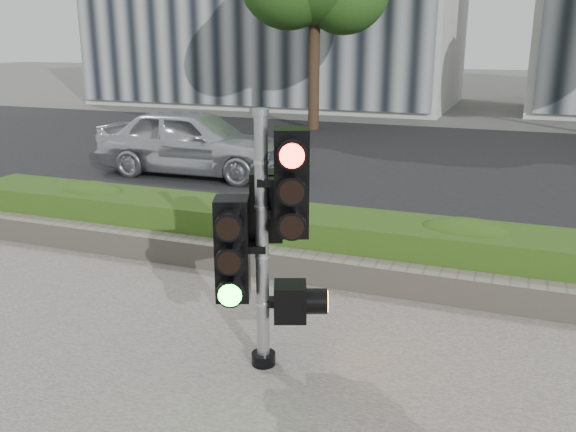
% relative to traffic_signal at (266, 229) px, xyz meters
% --- Properties ---
extents(ground, '(120.00, 120.00, 0.00)m').
position_rel_traffic_signal_xyz_m(ground, '(-0.01, 0.13, -1.33)').
color(ground, '#51514C').
rests_on(ground, ground).
extents(road, '(60.00, 13.00, 0.02)m').
position_rel_traffic_signal_xyz_m(road, '(-0.01, 10.13, -1.32)').
color(road, black).
rests_on(road, ground).
extents(curb, '(60.00, 0.25, 0.12)m').
position_rel_traffic_signal_xyz_m(curb, '(-0.01, 3.28, -1.27)').
color(curb, gray).
rests_on(curb, ground).
extents(stone_wall, '(12.00, 0.32, 0.34)m').
position_rel_traffic_signal_xyz_m(stone_wall, '(-0.01, 2.03, -1.13)').
color(stone_wall, gray).
rests_on(stone_wall, sidewalk).
extents(hedge, '(12.00, 1.00, 0.68)m').
position_rel_traffic_signal_xyz_m(hedge, '(-0.01, 2.68, -0.96)').
color(hedge, '#538127').
rests_on(hedge, sidewalk).
extents(traffic_signal, '(0.85, 0.75, 2.34)m').
position_rel_traffic_signal_xyz_m(traffic_signal, '(0.00, 0.00, 0.00)').
color(traffic_signal, black).
rests_on(traffic_signal, sidewalk).
extents(car_silver, '(4.35, 1.86, 1.47)m').
position_rel_traffic_signal_xyz_m(car_silver, '(-4.72, 7.01, -0.57)').
color(car_silver, silver).
rests_on(car_silver, road).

